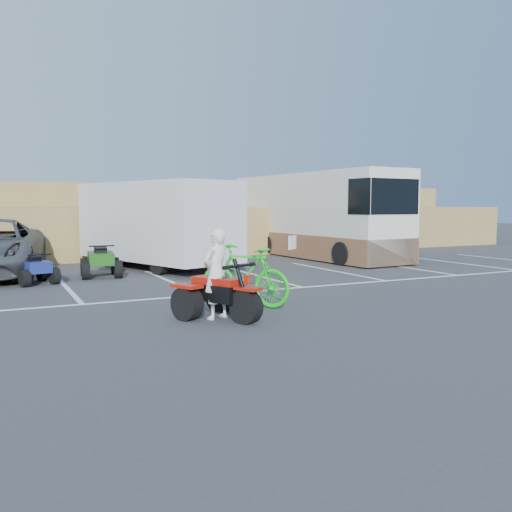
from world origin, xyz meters
name	(u,v)px	position (x,y,z in m)	size (l,w,h in m)	color
ground	(247,314)	(0.00, 0.00, 0.00)	(100.00, 100.00, 0.00)	#3C3C3F
parking_stripes	(211,283)	(0.87, 4.07, 0.00)	(28.00, 5.16, 0.01)	white
grass_embankment	(99,220)	(0.00, 15.48, 1.42)	(40.00, 8.50, 3.10)	olive
red_trike_atv	(223,320)	(-0.63, -0.31, 0.00)	(1.22, 1.63, 1.06)	#A51509
rider	(217,273)	(-0.69, -0.17, 0.84)	(0.61, 0.40, 1.68)	white
green_dirt_bike	(244,275)	(0.31, 0.77, 0.64)	(0.60, 2.12, 1.27)	#14BF19
cargo_trailer	(157,222)	(0.60, 8.25, 1.53)	(4.28, 6.53, 2.83)	silver
rv_motorhome	(314,221)	(7.49, 9.44, 1.43)	(2.87, 9.30, 3.30)	silver
quad_atv_blue	(34,284)	(-3.39, 6.09, 0.00)	(0.96, 1.28, 0.84)	navy
quad_atv_green	(101,277)	(-1.52, 6.79, 0.00)	(1.11, 1.49, 0.97)	#185112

